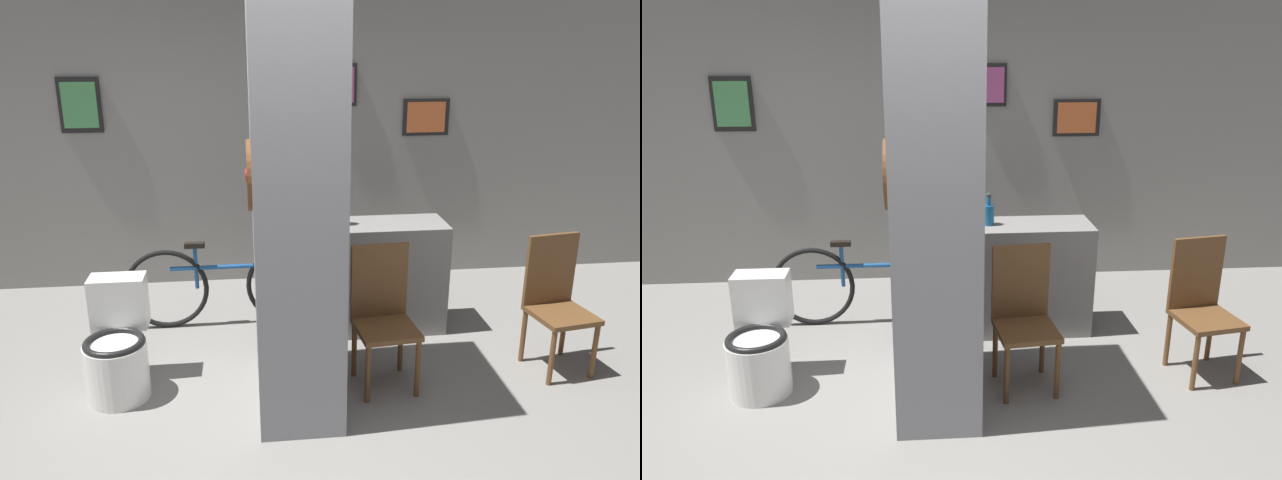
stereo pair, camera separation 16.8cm
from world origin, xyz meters
The scene contains 9 objects.
ground_plane centered at (0.00, 0.00, 0.00)m, with size 14.00×14.00×0.00m, color gray.
wall_back centered at (0.00, 2.63, 1.30)m, with size 8.00×0.09×2.60m.
pillar_center centered at (0.11, 0.50, 1.30)m, with size 0.54×0.99×2.60m.
counter_shelf centered at (0.78, 1.43, 0.44)m, with size 1.17×0.44×0.89m.
toilet centered at (-1.07, 0.68, 0.31)m, with size 0.41×0.57×0.75m.
chair_near_pillar centered at (0.70, 0.62, 0.52)m, with size 0.43×0.43×0.97m.
chair_by_doorway centered at (1.97, 0.69, 0.52)m, with size 0.45×0.45×0.97m.
bicycle centered at (-0.36, 1.61, 0.35)m, with size 1.64×0.42×0.72m.
bottle_tall centered at (0.55, 1.43, 0.98)m, with size 0.09×0.09×0.25m.
Camera 1 is at (-0.16, -3.13, 2.32)m, focal length 35.00 mm.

